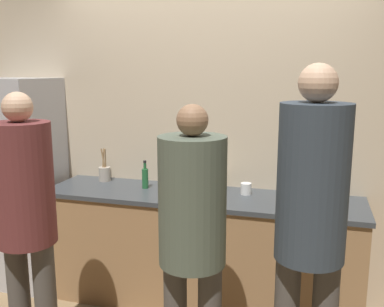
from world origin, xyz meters
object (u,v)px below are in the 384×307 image
at_px(refrigerator, 17,181).
at_px(person_right, 311,217).
at_px(cup_yellow, 283,195).
at_px(cup_white, 246,189).
at_px(person_center, 192,228).
at_px(bottle_green, 145,177).
at_px(utensil_crock, 105,173).
at_px(bottle_clear, 338,191).
at_px(fruit_bowl, 206,182).
at_px(person_left, 26,211).

distance_m(refrigerator, person_right, 2.61).
xyz_separation_m(person_right, cup_yellow, (-0.20, 0.94, -0.17)).
distance_m(cup_yellow, cup_white, 0.29).
distance_m(person_center, cup_yellow, 1.04).
height_order(refrigerator, bottle_green, refrigerator).
bearing_deg(utensil_crock, person_right, -32.32).
height_order(utensil_crock, bottle_clear, utensil_crock).
xyz_separation_m(refrigerator, fruit_bowl, (1.63, 0.17, 0.07)).
relative_size(fruit_bowl, bottle_green, 1.37).
bearing_deg(person_right, cup_white, 115.44).
bearing_deg(person_right, cup_yellow, 102.28).
bearing_deg(cup_white, refrigerator, -176.65).
distance_m(fruit_bowl, bottle_clear, 0.98).
relative_size(person_center, utensil_crock, 5.88).
distance_m(person_center, fruit_bowl, 1.11).
bearing_deg(person_center, cup_white, 83.42).
bearing_deg(person_right, utensil_crock, 147.68).
relative_size(utensil_crock, bottle_green, 1.25).
distance_m(refrigerator, fruit_bowl, 1.64).
bearing_deg(cup_yellow, refrigerator, -178.98).
bearing_deg(cup_yellow, bottle_green, 178.98).
bearing_deg(utensil_crock, person_center, -45.01).
relative_size(bottle_green, cup_white, 2.60).
relative_size(person_left, cup_yellow, 21.78).
bearing_deg(cup_yellow, person_left, -143.76).
height_order(person_left, person_right, person_right).
distance_m(person_right, bottle_clear, 1.12).
bearing_deg(person_left, utensil_crock, 94.85).
bearing_deg(fruit_bowl, utensil_crock, 179.97).
height_order(person_right, bottle_green, person_right).
bearing_deg(cup_white, fruit_bowl, 169.92).
xyz_separation_m(cup_yellow, cup_white, (-0.28, 0.07, 0.00)).
xyz_separation_m(refrigerator, bottle_clear, (2.62, 0.20, 0.07)).
bearing_deg(fruit_bowl, cup_yellow, -12.40).
distance_m(person_left, fruit_bowl, 1.39).
bearing_deg(refrigerator, fruit_bowl, 6.01).
height_order(bottle_clear, bottle_green, bottle_green).
relative_size(person_right, utensil_crock, 6.60).
height_order(fruit_bowl, utensil_crock, utensil_crock).
bearing_deg(refrigerator, cup_white, 3.35).
xyz_separation_m(person_left, cup_yellow, (1.39, 1.02, -0.08)).
distance_m(person_left, cup_yellow, 1.72).
xyz_separation_m(utensil_crock, bottle_clear, (1.87, 0.03, -0.01)).
bearing_deg(person_left, fruit_bowl, 55.59).
relative_size(person_center, cup_yellow, 21.13).
relative_size(person_right, bottle_green, 8.25).
xyz_separation_m(fruit_bowl, utensil_crock, (-0.89, 0.00, 0.02)).
bearing_deg(bottle_clear, person_right, -99.26).
relative_size(person_center, bottle_green, 7.35).
distance_m(refrigerator, cup_white, 1.96).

